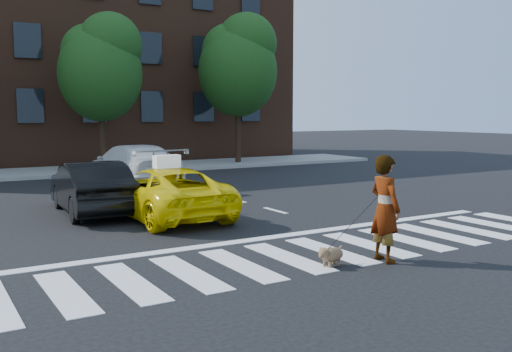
# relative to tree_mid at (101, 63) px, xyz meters

# --- Properties ---
(ground) EXTENTS (120.00, 120.00, 0.00)m
(ground) POSITION_rel_tree_mid_xyz_m (-0.53, -17.00, -4.85)
(ground) COLOR black
(ground) RESTS_ON ground
(crosswalk) EXTENTS (13.00, 2.40, 0.01)m
(crosswalk) POSITION_rel_tree_mid_xyz_m (-0.53, -17.00, -4.85)
(crosswalk) COLOR silver
(crosswalk) RESTS_ON ground
(stop_line) EXTENTS (12.00, 0.30, 0.01)m
(stop_line) POSITION_rel_tree_mid_xyz_m (-0.53, -15.40, -4.85)
(stop_line) COLOR silver
(stop_line) RESTS_ON ground
(sidewalk_far) EXTENTS (30.00, 4.00, 0.15)m
(sidewalk_far) POSITION_rel_tree_mid_xyz_m (-0.53, 0.50, -4.78)
(sidewalk_far) COLOR slate
(sidewalk_far) RESTS_ON ground
(building) EXTENTS (26.00, 10.00, 12.00)m
(building) POSITION_rel_tree_mid_xyz_m (-0.53, 8.00, 1.15)
(building) COLOR #4C2B1B
(building) RESTS_ON ground
(tree_mid) EXTENTS (3.69, 3.69, 7.10)m
(tree_mid) POSITION_rel_tree_mid_xyz_m (0.00, 0.00, 0.00)
(tree_mid) COLOR black
(tree_mid) RESTS_ON ground
(tree_right) EXTENTS (4.00, 4.00, 7.70)m
(tree_right) POSITION_rel_tree_mid_xyz_m (7.00, -0.00, 0.41)
(tree_right) COLOR black
(tree_right) RESTS_ON ground
(taxi) EXTENTS (2.25, 4.71, 1.30)m
(taxi) POSITION_rel_tree_mid_xyz_m (-1.93, -12.01, -4.20)
(taxi) COLOR yellow
(taxi) RESTS_ON ground
(black_sedan) EXTENTS (1.73, 4.33, 1.40)m
(black_sedan) POSITION_rel_tree_mid_xyz_m (-3.37, -10.43, -4.15)
(black_sedan) COLOR black
(black_sedan) RESTS_ON ground
(white_suv) EXTENTS (2.44, 5.45, 1.55)m
(white_suv) POSITION_rel_tree_mid_xyz_m (-0.65, -5.79, -4.08)
(white_suv) COLOR silver
(white_suv) RESTS_ON ground
(woman) EXTENTS (0.51, 0.74, 1.93)m
(woman) POSITION_rel_tree_mid_xyz_m (-0.19, -18.10, -3.89)
(woman) COLOR #999999
(woman) RESTS_ON ground
(dog) EXTENTS (0.64, 0.36, 0.37)m
(dog) POSITION_rel_tree_mid_xyz_m (-1.25, -17.89, -4.64)
(dog) COLOR #9A6D4E
(dog) RESTS_ON ground
(taxi_sign) EXTENTS (0.66, 0.29, 0.32)m
(taxi_sign) POSITION_rel_tree_mid_xyz_m (-1.93, -12.21, -3.39)
(taxi_sign) COLOR white
(taxi_sign) RESTS_ON taxi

